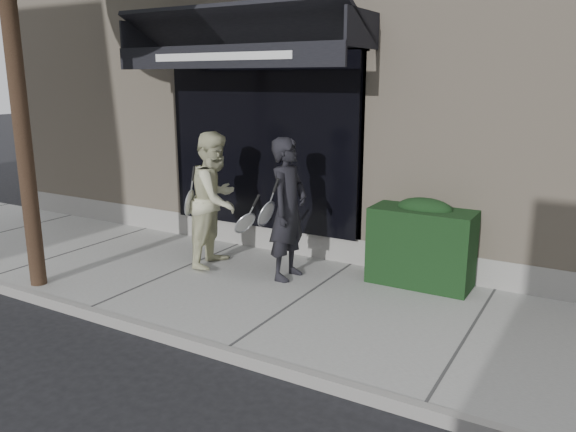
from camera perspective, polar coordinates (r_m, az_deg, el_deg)
The scene contains 7 objects.
ground at distance 6.98m, azimuth 1.34°, elevation -9.21°, with size 80.00×80.00×0.00m, color black.
sidewalk at distance 6.96m, azimuth 1.34°, elevation -8.75°, with size 20.00×3.00×0.12m, color gray.
curb at distance 5.77m, azimuth -6.33°, elevation -13.69°, with size 20.00×0.10×0.14m, color gray.
building_facade at distance 11.04m, azimuth 14.25°, elevation 13.39°, with size 14.30×8.04×5.64m.
hedge at distance 7.46m, azimuth 13.50°, elevation -2.71°, with size 1.30×0.70×1.14m.
pedestrian_front at distance 7.36m, azimuth -0.01°, elevation 0.69°, with size 0.84×0.86×1.88m.
pedestrian_back at distance 7.97m, azimuth -7.36°, elevation 1.67°, with size 0.86×1.03×1.91m.
Camera 1 is at (3.09, -5.64, 2.72)m, focal length 35.00 mm.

